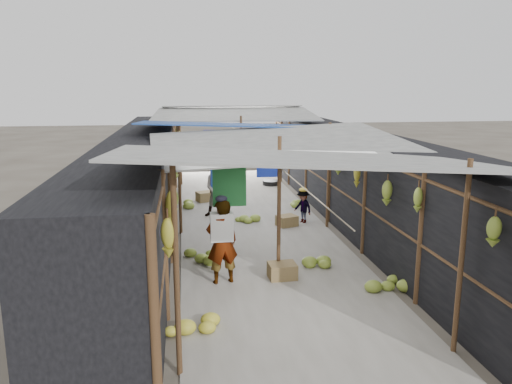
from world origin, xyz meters
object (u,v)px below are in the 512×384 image
black_basin (271,183)px  vendor_elderly (222,242)px  vendor_seated (303,207)px  shopper_blue (218,189)px  crate_near (282,271)px

black_basin → vendor_elderly: 8.98m
vendor_elderly → vendor_seated: vendor_elderly is taller
black_basin → vendor_seated: bearing=-90.4°
vendor_elderly → black_basin: bearing=-117.3°
vendor_elderly → shopper_blue: size_ratio=1.00×
crate_near → vendor_seated: bearing=68.2°
crate_near → vendor_seated: 3.84m
vendor_elderly → vendor_seated: bearing=-134.5°
black_basin → vendor_seated: size_ratio=0.68×
black_basin → shopper_blue: shopper_blue is taller
vendor_seated → crate_near: bearing=-50.1°
shopper_blue → vendor_seated: shopper_blue is taller
vendor_elderly → vendor_seated: (2.35, 3.67, -0.34)m
vendor_elderly → vendor_seated: size_ratio=1.78×
shopper_blue → black_basin: bearing=67.9°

